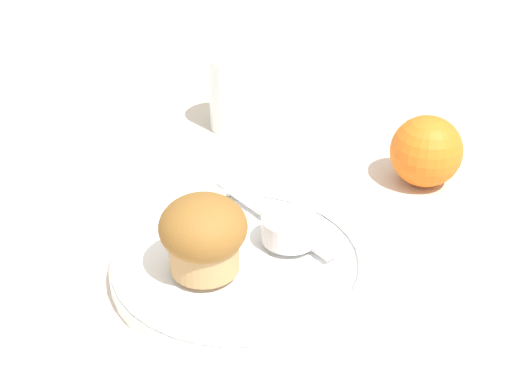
{
  "coord_description": "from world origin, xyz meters",
  "views": [
    {
      "loc": [
        0.23,
        -0.44,
        0.4
      ],
      "look_at": [
        -0.02,
        0.06,
        0.06
      ],
      "focal_mm": 50.0,
      "sensor_mm": 36.0,
      "label": 1
    }
  ],
  "objects_px": {
    "muffin": "(203,234)",
    "orange_fruit": "(426,151)",
    "butter_knife": "(273,216)",
    "juice_glass": "(238,93)"
  },
  "relations": [
    {
      "from": "muffin",
      "to": "orange_fruit",
      "type": "distance_m",
      "value": 0.29
    },
    {
      "from": "muffin",
      "to": "juice_glass",
      "type": "height_order",
      "value": "juice_glass"
    },
    {
      "from": "muffin",
      "to": "butter_knife",
      "type": "height_order",
      "value": "muffin"
    },
    {
      "from": "butter_knife",
      "to": "juice_glass",
      "type": "height_order",
      "value": "juice_glass"
    },
    {
      "from": "orange_fruit",
      "to": "juice_glass",
      "type": "relative_size",
      "value": 0.85
    },
    {
      "from": "orange_fruit",
      "to": "juice_glass",
      "type": "distance_m",
      "value": 0.25
    },
    {
      "from": "butter_knife",
      "to": "orange_fruit",
      "type": "distance_m",
      "value": 0.19
    },
    {
      "from": "muffin",
      "to": "orange_fruit",
      "type": "relative_size",
      "value": 0.97
    },
    {
      "from": "muffin",
      "to": "orange_fruit",
      "type": "bearing_deg",
      "value": 64.64
    },
    {
      "from": "butter_knife",
      "to": "orange_fruit",
      "type": "relative_size",
      "value": 2.02
    }
  ]
}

